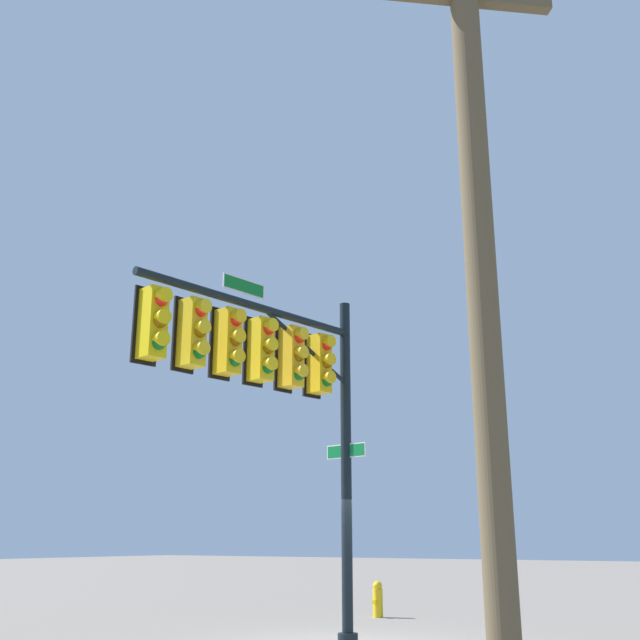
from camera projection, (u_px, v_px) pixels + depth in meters
signal_pole_assembly at (266, 368)px, 13.11m from camera, size 5.01×1.52×6.29m
utility_pole at (482, 288)px, 6.74m from camera, size 1.24×1.46×7.58m
fire_hydrant at (378, 599)px, 18.27m from camera, size 0.33×0.24×0.83m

